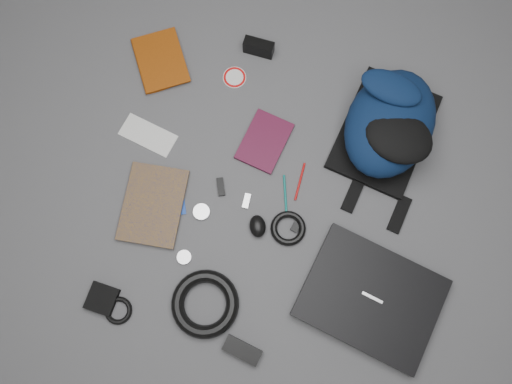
# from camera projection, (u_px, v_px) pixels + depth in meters

# --- Properties ---
(ground) EXTENTS (4.00, 4.00, 0.00)m
(ground) POSITION_uv_depth(u_px,v_px,m) (256.00, 193.00, 1.67)
(ground) COLOR #4F4F51
(ground) RESTS_ON ground
(backpack) EXTENTS (0.41, 0.50, 0.18)m
(backpack) POSITION_uv_depth(u_px,v_px,m) (390.00, 123.00, 1.63)
(backpack) COLOR black
(backpack) RESTS_ON ground
(laptop) EXTENTS (0.49, 0.43, 0.04)m
(laptop) POSITION_uv_depth(u_px,v_px,m) (371.00, 298.00, 1.56)
(laptop) COLOR black
(laptop) RESTS_ON ground
(textbook_red) EXTENTS (0.24, 0.27, 0.02)m
(textbook_red) POSITION_uv_depth(u_px,v_px,m) (138.00, 67.00, 1.76)
(textbook_red) COLOR #752F06
(textbook_red) RESTS_ON ground
(comic_book) EXTENTS (0.20, 0.27, 0.02)m
(comic_book) POSITION_uv_depth(u_px,v_px,m) (124.00, 200.00, 1.65)
(comic_book) COLOR #AC770C
(comic_book) RESTS_ON ground
(envelope) EXTENTS (0.21, 0.14, 0.00)m
(envelope) POSITION_uv_depth(u_px,v_px,m) (148.00, 135.00, 1.71)
(envelope) COLOR silver
(envelope) RESTS_ON ground
(dvd_case) EXTENTS (0.19, 0.23, 0.02)m
(dvd_case) POSITION_uv_depth(u_px,v_px,m) (264.00, 141.00, 1.70)
(dvd_case) COLOR #3C0B1F
(dvd_case) RESTS_ON ground
(compact_camera) EXTENTS (0.11, 0.05, 0.06)m
(compact_camera) POSITION_uv_depth(u_px,v_px,m) (259.00, 47.00, 1.76)
(compact_camera) COLOR black
(compact_camera) RESTS_ON ground
(sticker_disc) EXTENTS (0.11, 0.11, 0.00)m
(sticker_disc) POSITION_uv_depth(u_px,v_px,m) (235.00, 77.00, 1.76)
(sticker_disc) COLOR silver
(sticker_disc) RESTS_ON ground
(pen_teal) EXTENTS (0.04, 0.14, 0.01)m
(pen_teal) POSITION_uv_depth(u_px,v_px,m) (285.00, 195.00, 1.66)
(pen_teal) COLOR #0B635C
(pen_teal) RESTS_ON ground
(pen_red) EXTENTS (0.02, 0.13, 0.01)m
(pen_red) POSITION_uv_depth(u_px,v_px,m) (300.00, 181.00, 1.67)
(pen_red) COLOR #AC0D0D
(pen_red) RESTS_ON ground
(id_badge) EXTENTS (0.09, 0.11, 0.00)m
(id_badge) POSITION_uv_depth(u_px,v_px,m) (176.00, 202.00, 1.66)
(id_badge) COLOR #153BA3
(id_badge) RESTS_ON ground
(usb_black) EXTENTS (0.04, 0.07, 0.01)m
(usb_black) POSITION_uv_depth(u_px,v_px,m) (221.00, 187.00, 1.66)
(usb_black) COLOR black
(usb_black) RESTS_ON ground
(usb_silver) EXTENTS (0.02, 0.05, 0.01)m
(usb_silver) POSITION_uv_depth(u_px,v_px,m) (247.00, 201.00, 1.65)
(usb_silver) COLOR silver
(usb_silver) RESTS_ON ground
(key_fob) EXTENTS (0.04, 0.04, 0.01)m
(key_fob) POSITION_uv_depth(u_px,v_px,m) (296.00, 226.00, 1.63)
(key_fob) COLOR black
(key_fob) RESTS_ON ground
(mouse) EXTENTS (0.07, 0.09, 0.04)m
(mouse) POSITION_uv_depth(u_px,v_px,m) (258.00, 226.00, 1.62)
(mouse) COLOR black
(mouse) RESTS_ON ground
(headphone_left) EXTENTS (0.06, 0.06, 0.01)m
(headphone_left) POSITION_uv_depth(u_px,v_px,m) (201.00, 212.00, 1.64)
(headphone_left) COLOR silver
(headphone_left) RESTS_ON ground
(headphone_right) EXTENTS (0.05, 0.05, 0.01)m
(headphone_right) POSITION_uv_depth(u_px,v_px,m) (184.00, 257.00, 1.61)
(headphone_right) COLOR #BABABC
(headphone_right) RESTS_ON ground
(cable_coil) EXTENTS (0.15, 0.15, 0.02)m
(cable_coil) POSITION_uv_depth(u_px,v_px,m) (288.00, 228.00, 1.63)
(cable_coil) COLOR black
(cable_coil) RESTS_ON ground
(power_brick) EXTENTS (0.13, 0.08, 0.03)m
(power_brick) POSITION_uv_depth(u_px,v_px,m) (242.00, 350.00, 1.53)
(power_brick) COLOR black
(power_brick) RESTS_ON ground
(power_cord_coil) EXTENTS (0.24, 0.24, 0.04)m
(power_cord_coil) POSITION_uv_depth(u_px,v_px,m) (205.00, 304.00, 1.56)
(power_cord_coil) COLOR black
(power_cord_coil) RESTS_ON ground
(pouch) EXTENTS (0.10, 0.10, 0.02)m
(pouch) POSITION_uv_depth(u_px,v_px,m) (102.00, 299.00, 1.57)
(pouch) COLOR black
(pouch) RESTS_ON ground
(earbud_coil) EXTENTS (0.11, 0.11, 0.02)m
(earbud_coil) POSITION_uv_depth(u_px,v_px,m) (118.00, 311.00, 1.57)
(earbud_coil) COLOR black
(earbud_coil) RESTS_ON ground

